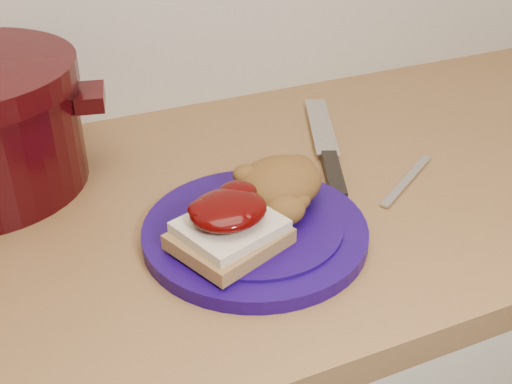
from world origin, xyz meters
name	(u,v)px	position (x,y,z in m)	size (l,w,h in m)	color
plate	(255,232)	(0.02, 1.41, 0.91)	(0.26, 0.26, 0.02)	#16054E
sandwich	(229,225)	(-0.02, 1.39, 0.95)	(0.14, 0.13, 0.06)	olive
stuffing_mound	(280,182)	(0.07, 1.44, 0.95)	(0.11, 0.09, 0.05)	brown
chef_knife	(330,161)	(0.19, 1.52, 0.91)	(0.14, 0.29, 0.02)	black
butter_knife	(407,180)	(0.26, 1.45, 0.90)	(0.15, 0.01, 0.00)	silver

